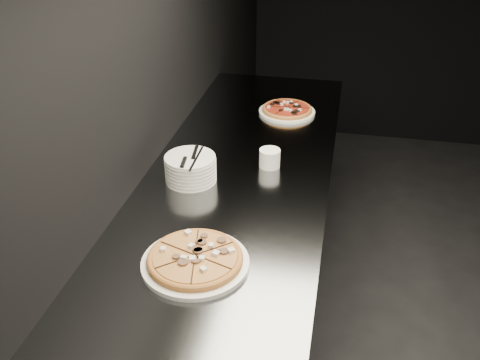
% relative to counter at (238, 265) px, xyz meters
% --- Properties ---
extents(wall_left, '(0.02, 5.00, 2.80)m').
position_rel_counter_xyz_m(wall_left, '(-0.37, 0.00, 0.94)').
color(wall_left, black).
rests_on(wall_left, floor).
extents(counter, '(0.74, 2.44, 0.92)m').
position_rel_counter_xyz_m(counter, '(0.00, 0.00, 0.00)').
color(counter, slate).
rests_on(counter, floor).
extents(pizza_mushroom, '(0.38, 0.38, 0.04)m').
position_rel_counter_xyz_m(pizza_mushroom, '(-0.01, -0.57, 0.48)').
color(pizza_mushroom, white).
rests_on(pizza_mushroom, counter).
extents(pizza_tomato, '(0.28, 0.28, 0.03)m').
position_rel_counter_xyz_m(pizza_tomato, '(0.11, 0.69, 0.48)').
color(pizza_tomato, white).
rests_on(pizza_tomato, counter).
extents(plate_stack, '(0.20, 0.20, 0.11)m').
position_rel_counter_xyz_m(plate_stack, '(-0.18, -0.06, 0.51)').
color(plate_stack, white).
rests_on(plate_stack, counter).
extents(cutlery, '(0.07, 0.22, 0.01)m').
position_rel_counter_xyz_m(cutlery, '(-0.17, -0.08, 0.57)').
color(cutlery, silver).
rests_on(cutlery, plate_stack).
extents(ramekin, '(0.09, 0.09, 0.08)m').
position_rel_counter_xyz_m(ramekin, '(0.11, 0.11, 0.50)').
color(ramekin, white).
rests_on(ramekin, counter).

